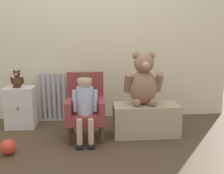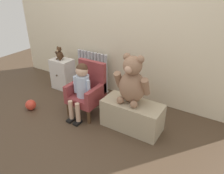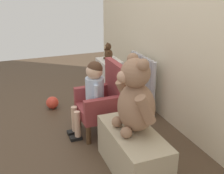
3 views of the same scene
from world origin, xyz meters
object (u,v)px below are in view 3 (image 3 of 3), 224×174
Objects in this scene: child_figure at (92,88)px; small_dresser at (109,79)px; large_teddy_bear at (135,99)px; toy_ball at (52,103)px; low_bench at (133,151)px; radiator at (142,83)px; child_armchair at (104,101)px; small_teddy_bear at (108,52)px.

small_dresser is at bearing 149.20° from child_figure.
large_teddy_bear reaches higher than toy_ball.
child_figure reaches higher than toy_ball.
toy_ball is (-0.70, -0.27, -0.39)m from child_figure.
low_bench is (1.42, -0.35, -0.07)m from small_dresser.
small_dresser is 0.68× the size of child_figure.
radiator is 0.89× the size of child_armchair.
radiator is at bearing 149.96° from large_teddy_bear.
small_teddy_bear is (-0.78, 0.34, 0.25)m from child_armchair.
child_figure reaches higher than small_dresser.
large_teddy_bear is (0.62, 0.13, 0.13)m from child_figure.
large_teddy_bear is 1.44m from small_teddy_bear.
child_armchair is 1.21× the size of large_teddy_bear.
radiator reaches higher than toy_ball.
child_armchair is 0.96× the size of child_figure.
radiator is 4.31× the size of toy_ball.
low_bench is at bearing -13.43° from small_teddy_bear.
child_figure is at bearing -30.80° from small_dresser.
low_bench is at bearing -37.72° from large_teddy_bear.
radiator is 0.85× the size of child_figure.
child_armchair is at bearing 179.76° from low_bench.
low_bench is (1.00, -0.58, -0.13)m from radiator.
small_dresser is 0.85m from child_armchair.
radiator reaches higher than small_dresser.
radiator is at bearing 116.88° from child_figure.
small_teddy_bear is (-0.01, -0.01, 0.33)m from small_dresser.
child_figure is at bearing -29.87° from small_teddy_bear.
radiator is at bearing 70.24° from toy_ball.
toy_ball is at bearing -164.39° from low_bench.
small_dresser is 0.75m from toy_ball.
child_figure is 1.26× the size of large_teddy_bear.
child_figure is at bearing -90.00° from child_armchair.
small_teddy_bear is 0.88m from toy_ball.
small_teddy_bear is at bearing 166.57° from low_bench.
child_armchair is at bearing 90.00° from child_figure.
child_armchair is 0.97× the size of low_bench.
child_figure reaches higher than low_bench.
small_dresser is 0.33m from small_teddy_bear.
child_figure is at bearing -167.99° from large_teddy_bear.
large_teddy_bear reaches higher than small_dresser.
small_teddy_bear is at bearing 96.96° from toy_ball.
child_figure is (-0.00, -0.11, 0.14)m from child_armchair.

